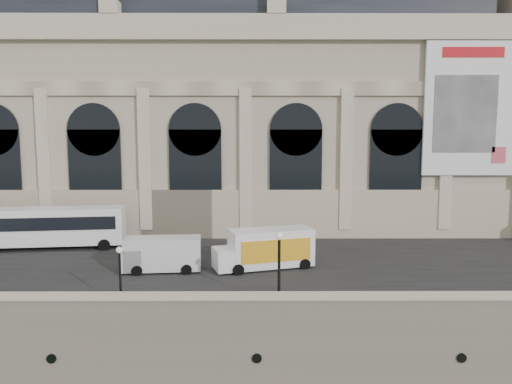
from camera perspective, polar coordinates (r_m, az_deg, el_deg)
quay at (r=64.31m, az=-1.87°, el=-5.49°), size 160.00×70.00×6.00m
street at (r=43.19m, az=-2.68°, el=-7.51°), size 160.00×24.00×0.06m
parapet at (r=30.20m, az=-3.79°, el=-12.74°), size 160.00×1.40×1.21m
museum at (r=59.25m, az=-7.92°, el=9.68°), size 69.00×18.70×29.10m
bus_left at (r=49.65m, az=-22.30°, el=-3.63°), size 13.20×4.26×3.83m
van_c at (r=39.48m, az=-11.13°, el=-7.01°), size 6.16×2.87×2.67m
box_truck at (r=39.57m, az=1.11°, el=-6.52°), size 8.20×4.71×3.15m
lamp_left at (r=31.81m, az=-15.25°, el=-9.48°), size 0.39×0.39×3.87m
lamp_right at (r=30.67m, az=2.65°, el=-8.99°), size 0.48×0.48×4.76m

